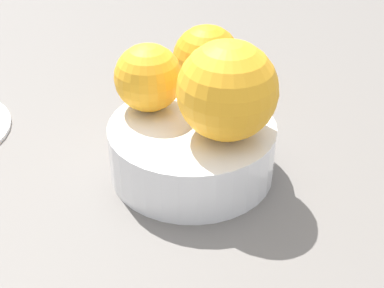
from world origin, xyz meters
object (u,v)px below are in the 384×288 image
object	(u,v)px
orange_in_bowl_0	(148,78)
fruit_bowl	(192,150)
orange_in_bowl_1	(227,91)
orange_loose_0	(207,59)

from	to	relation	value
orange_in_bowl_0	fruit_bowl	bearing A→B (deg)	138.27
orange_in_bowl_1	orange_loose_0	distance (cm)	18.06
fruit_bowl	orange_in_bowl_1	size ratio (longest dim) A/B	1.77
orange_in_bowl_1	orange_loose_0	xyz separation A→B (cm)	(0.19, -17.25, -5.33)
fruit_bowl	orange_loose_0	size ratio (longest dim) A/B	1.93
fruit_bowl	orange_loose_0	distance (cm)	15.96
fruit_bowl	orange_in_bowl_0	bearing A→B (deg)	-41.73
orange_in_bowl_0	orange_loose_0	size ratio (longest dim) A/B	0.80
orange_in_bowl_1	orange_in_bowl_0	bearing A→B (deg)	-36.94
orange_in_bowl_0	orange_loose_0	distance (cm)	14.51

